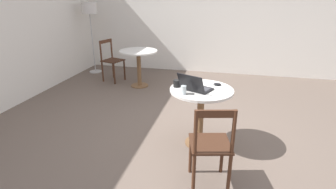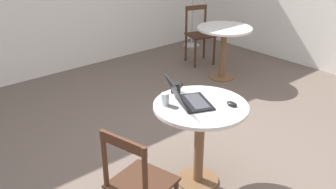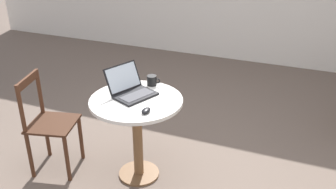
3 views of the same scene
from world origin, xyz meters
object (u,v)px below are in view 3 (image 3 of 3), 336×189
object	(u,v)px
laptop	(131,89)
chair_near_left	(49,124)
drinking_glass	(122,81)
mug	(152,80)
mouse	(146,111)
cafe_table_near	(137,117)

from	to	relation	value
laptop	chair_near_left	bearing A→B (deg)	-159.98
drinking_glass	mug	bearing A→B (deg)	28.78
mug	drinking_glass	distance (m)	0.26
chair_near_left	drinking_glass	size ratio (longest dim) A/B	8.93
mouse	mug	bearing A→B (deg)	108.92
cafe_table_near	mouse	bearing A→B (deg)	-45.66
mouse	chair_near_left	bearing A→B (deg)	-179.18
drinking_glass	chair_near_left	bearing A→B (deg)	-146.13
chair_near_left	mouse	size ratio (longest dim) A/B	9.02
mouse	drinking_glass	distance (m)	0.53
mouse	drinking_glass	size ratio (longest dim) A/B	0.99
laptop	cafe_table_near	bearing A→B (deg)	-41.59
chair_near_left	laptop	distance (m)	0.83
chair_near_left	laptop	size ratio (longest dim) A/B	2.09
drinking_glass	mouse	bearing A→B (deg)	-42.28
chair_near_left	drinking_glass	xyz separation A→B (m)	(0.56, 0.37, 0.35)
mouse	drinking_glass	bearing A→B (deg)	137.72
cafe_table_near	chair_near_left	size ratio (longest dim) A/B	0.85
chair_near_left	mug	bearing A→B (deg)	32.44
chair_near_left	mouse	bearing A→B (deg)	0.82
chair_near_left	mouse	xyz separation A→B (m)	(0.95, 0.01, 0.32)
laptop	mug	world-z (taller)	laptop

